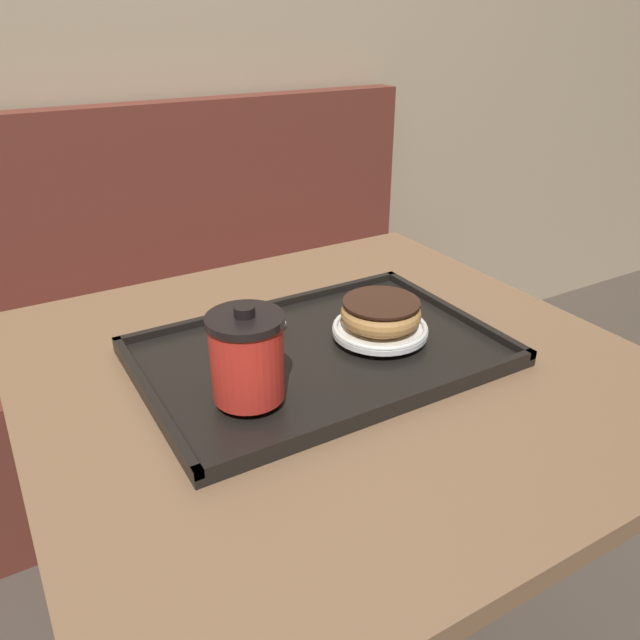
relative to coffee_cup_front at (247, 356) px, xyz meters
The scene contains 8 objects.
wall_behind 1.22m from the coffee_cup_front, 82.25° to the left, with size 8.00×0.05×2.40m.
booth_bench 1.07m from the coffee_cup_front, 78.86° to the left, with size 1.60×0.44×1.00m.
cafe_table 0.32m from the coffee_cup_front, 19.39° to the left, with size 0.87×0.85×0.75m.
serving_tray 0.18m from the coffee_cup_front, 25.67° to the left, with size 0.52×0.35×0.02m.
coffee_cup_front is the anchor object (origin of this frame).
plate_with_chocolate_donut 0.25m from the coffee_cup_front, 12.72° to the left, with size 0.15×0.15×0.01m.
donut_chocolate_glazed 0.25m from the coffee_cup_front, 12.72° to the left, with size 0.12×0.12×0.04m.
spoon 0.13m from the coffee_cup_front, 65.90° to the left, with size 0.12×0.08×0.01m.
Camera 1 is at (-0.42, -0.68, 1.22)m, focal length 35.00 mm.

